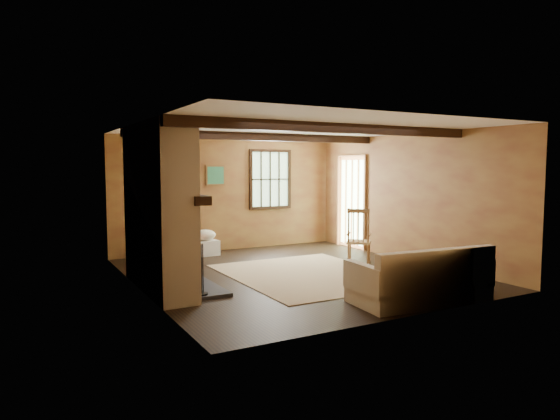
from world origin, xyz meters
TOP-DOWN VIEW (x-y plane):
  - ground at (0.00, 0.00)m, footprint 5.50×5.50m
  - room_envelope at (0.22, 0.26)m, footprint 5.02×5.52m
  - fireplace at (-2.23, -0.00)m, footprint 1.02×2.30m
  - rug at (0.20, -0.20)m, footprint 2.50×3.00m
  - rocking_chair at (1.48, 0.14)m, footprint 0.79×0.82m
  - sofa at (0.60, -2.35)m, footprint 1.91×0.97m
  - firewood_pile at (-1.85, 2.45)m, footprint 0.65×0.12m
  - laundry_basket at (-0.69, 2.33)m, footprint 0.54×0.43m
  - basket_pillow at (-0.69, 2.33)m, footprint 0.47×0.38m
  - armchair at (-1.49, 1.96)m, footprint 0.96×0.97m

SIDE VIEW (x-z plane):
  - ground at x=0.00m, z-range 0.00..0.00m
  - rug at x=0.20m, z-range 0.00..0.01m
  - firewood_pile at x=-1.85m, z-range 0.00..0.24m
  - laundry_basket at x=-0.69m, z-range 0.00..0.30m
  - sofa at x=0.60m, z-range -0.11..0.64m
  - armchair at x=-1.49m, z-range 0.00..0.66m
  - basket_pillow at x=-0.69m, z-range 0.30..0.52m
  - rocking_chair at x=1.48m, z-range -0.08..0.95m
  - fireplace at x=-2.23m, z-range -0.10..2.30m
  - room_envelope at x=0.22m, z-range 0.41..2.85m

